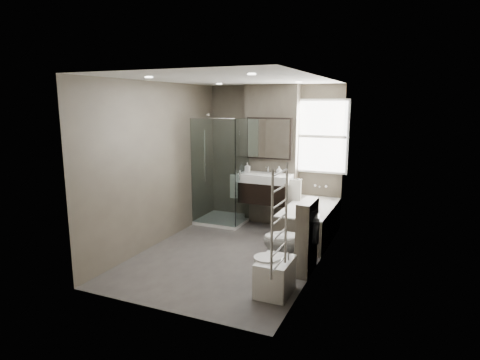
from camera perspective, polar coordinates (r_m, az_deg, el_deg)
The scene contains 15 objects.
room at distance 5.93m, azimuth -1.09°, elevation 1.50°, with size 2.70×3.90×2.70m.
vanity_pier at distance 7.56m, azimuth 4.52°, elevation 3.53°, with size 1.00×0.25×2.60m, color #544D42.
vanity at distance 7.33m, azimuth 3.56°, elevation -1.13°, with size 0.95×0.47×0.66m.
mirror_cabinet at distance 7.37m, azimuth 4.14°, elevation 5.92°, with size 0.86×0.08×0.76m.
towel_left at distance 7.52m, azimuth -0.51°, elevation -0.96°, with size 0.24×0.06×0.44m, color silver.
towel_right at distance 7.15m, azimuth 7.72°, elevation -1.69°, with size 0.24×0.06×0.44m, color silver.
shower_enclosure at distance 7.60m, azimuth -1.99°, elevation -2.60°, with size 0.90×0.90×2.00m.
bathtub at distance 6.88m, azimuth 9.87°, elevation -5.75°, with size 0.75×1.60×0.57m.
window at distance 7.38m, azimuth 11.47°, elevation 6.09°, with size 0.98×0.06×1.33m.
toilet at distance 5.66m, azimuth 7.22°, elevation -8.57°, with size 0.44×0.77×0.78m, color white.
cistern_box at distance 5.51m, azimuth 9.47°, elevation -7.98°, with size 0.19×0.55×1.00m.
bidet at distance 4.98m, azimuth 4.93°, elevation -13.38°, with size 0.46×0.53×0.55m.
towel_radiator at distance 4.07m, azimuth 5.62°, elevation -5.58°, with size 0.03×0.49×1.10m.
soap_bottle_a at distance 7.39m, azimuth 1.07°, elevation 1.77°, with size 0.08×0.09×0.19m, color white.
soap_bottle_b at distance 7.30m, azimuth 5.57°, elevation 1.42°, with size 0.11×0.11×0.14m, color white.
Camera 1 is at (2.43, -5.32, 2.28)m, focal length 30.00 mm.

